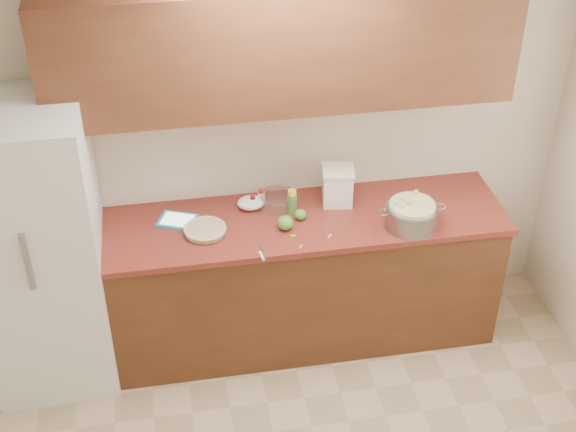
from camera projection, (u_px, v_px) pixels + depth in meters
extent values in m
plane|color=white|center=(364.00, 55.00, 2.63)|extent=(3.60, 3.60, 0.00)
plane|color=beige|center=(278.00, 137.00, 4.83)|extent=(3.60, 0.00, 3.60)
cube|color=#592F19|center=(287.00, 282.00, 5.06)|extent=(2.60, 0.65, 0.88)
cube|color=maroon|center=(287.00, 222.00, 4.79)|extent=(2.64, 0.68, 0.04)
cube|color=brown|center=(282.00, 47.00, 4.32)|extent=(2.60, 0.34, 0.70)
cube|color=white|center=(40.00, 251.00, 4.56)|extent=(0.70, 0.70, 1.80)
cylinder|color=silver|center=(205.00, 231.00, 4.66)|extent=(0.26, 0.26, 0.04)
cylinder|color=beige|center=(205.00, 230.00, 4.66)|extent=(0.23, 0.23, 0.03)
torus|color=beige|center=(205.00, 229.00, 4.65)|extent=(0.25, 0.25, 0.02)
cylinder|color=gray|center=(411.00, 216.00, 4.69)|extent=(0.31, 0.31, 0.13)
torus|color=gray|center=(384.00, 212.00, 4.64)|extent=(0.07, 0.07, 0.01)
torus|color=gray|center=(440.00, 207.00, 4.69)|extent=(0.07, 0.07, 0.01)
cylinder|color=beige|center=(412.00, 214.00, 4.68)|extent=(0.27, 0.27, 0.14)
cube|color=white|center=(338.00, 187.00, 4.88)|extent=(0.20, 0.20, 0.21)
cube|color=#FCEDC9|center=(338.00, 171.00, 4.81)|extent=(0.22, 0.22, 0.02)
cube|color=teal|center=(178.00, 221.00, 4.76)|extent=(0.27, 0.24, 0.01)
cube|color=white|center=(177.00, 219.00, 4.76)|extent=(0.22, 0.19, 0.00)
cube|color=gray|center=(262.00, 248.00, 4.55)|extent=(0.03, 0.09, 0.00)
cylinder|color=white|center=(262.00, 256.00, 4.48)|extent=(0.03, 0.08, 0.02)
cylinder|color=#4C8C38|center=(292.00, 203.00, 4.81)|extent=(0.06, 0.06, 0.13)
cylinder|color=yellow|center=(292.00, 192.00, 4.76)|extent=(0.05, 0.05, 0.03)
cylinder|color=beige|center=(261.00, 199.00, 4.89)|extent=(0.04, 0.04, 0.09)
cylinder|color=red|center=(261.00, 191.00, 4.86)|extent=(0.04, 0.04, 0.02)
cylinder|color=black|center=(253.00, 202.00, 4.86)|extent=(0.03, 0.03, 0.08)
cylinder|color=red|center=(253.00, 196.00, 4.83)|extent=(0.03, 0.03, 0.02)
cylinder|color=silver|center=(279.00, 200.00, 4.88)|extent=(0.22, 0.22, 0.08)
torus|color=silver|center=(279.00, 195.00, 4.85)|extent=(0.23, 0.23, 0.01)
ellipsoid|color=white|center=(251.00, 203.00, 4.87)|extent=(0.19, 0.17, 0.07)
sphere|color=#4D9633|center=(285.00, 223.00, 4.68)|extent=(0.09, 0.09, 0.09)
cylinder|color=#3F2D19|center=(285.00, 215.00, 4.65)|extent=(0.01, 0.01, 0.01)
sphere|color=#4D9633|center=(300.00, 215.00, 4.76)|extent=(0.07, 0.07, 0.07)
cylinder|color=#3F2D19|center=(300.00, 209.00, 4.74)|extent=(0.01, 0.01, 0.01)
cube|color=#8AB859|center=(293.00, 235.00, 4.65)|extent=(0.03, 0.02, 0.00)
cube|color=#8AB859|center=(301.00, 247.00, 4.56)|extent=(0.03, 0.03, 0.00)
cube|color=#8AB859|center=(330.00, 236.00, 4.64)|extent=(0.03, 0.04, 0.00)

